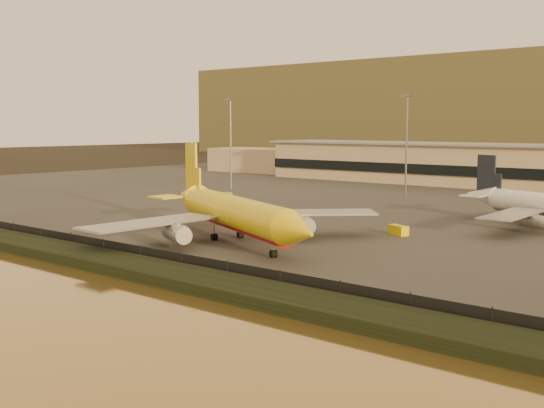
# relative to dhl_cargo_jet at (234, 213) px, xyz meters

# --- Properties ---
(ground) EXTENTS (900.00, 900.00, 0.00)m
(ground) POSITION_rel_dhl_cargo_jet_xyz_m (-0.62, -6.60, -4.68)
(ground) COLOR black
(ground) RESTS_ON ground
(embankment) EXTENTS (320.00, 7.00, 1.40)m
(embankment) POSITION_rel_dhl_cargo_jet_xyz_m (-0.62, -23.60, -3.98)
(embankment) COLOR black
(embankment) RESTS_ON ground
(tarmac) EXTENTS (320.00, 220.00, 0.20)m
(tarmac) POSITION_rel_dhl_cargo_jet_xyz_m (-0.62, 88.40, -4.58)
(tarmac) COLOR #2D2D2D
(tarmac) RESTS_ON ground
(perimeter_fence) EXTENTS (300.00, 0.05, 2.20)m
(perimeter_fence) POSITION_rel_dhl_cargo_jet_xyz_m (-0.62, -19.60, -3.38)
(perimeter_fence) COLOR black
(perimeter_fence) RESTS_ON tarmac
(terminal_building) EXTENTS (202.00, 25.00, 12.60)m
(terminal_building) POSITION_rel_dhl_cargo_jet_xyz_m (-15.15, 118.95, 1.56)
(terminal_building) COLOR tan
(terminal_building) RESTS_ON tarmac
(apron_light_masts) EXTENTS (152.20, 12.20, 25.40)m
(apron_light_masts) POSITION_rel_dhl_cargo_jet_xyz_m (14.38, 68.40, 11.02)
(apron_light_masts) COLOR slate
(apron_light_masts) RESTS_ON tarmac
(dhl_cargo_jet) EXTENTS (47.68, 45.17, 15.01)m
(dhl_cargo_jet) POSITION_rel_dhl_cargo_jet_xyz_m (0.00, 0.00, 0.00)
(dhl_cargo_jet) COLOR yellow
(dhl_cargo_jet) RESTS_ON tarmac
(gse_vehicle_yellow) EXTENTS (3.97, 2.87, 1.63)m
(gse_vehicle_yellow) POSITION_rel_dhl_cargo_jet_xyz_m (16.31, 22.41, -3.67)
(gse_vehicle_yellow) COLOR yellow
(gse_vehicle_yellow) RESTS_ON tarmac
(gse_vehicle_white) EXTENTS (4.35, 2.76, 1.81)m
(gse_vehicle_white) POSITION_rel_dhl_cargo_jet_xyz_m (-7.23, 22.30, -3.58)
(gse_vehicle_white) COLOR silver
(gse_vehicle_white) RESTS_ON tarmac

